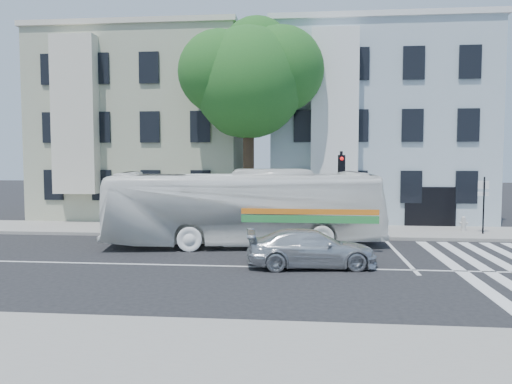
# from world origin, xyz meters

# --- Properties ---
(ground) EXTENTS (120.00, 120.00, 0.00)m
(ground) POSITION_xyz_m (0.00, 0.00, 0.00)
(ground) COLOR black
(ground) RESTS_ON ground
(sidewalk_far) EXTENTS (80.00, 4.00, 0.15)m
(sidewalk_far) POSITION_xyz_m (0.00, 8.00, 0.07)
(sidewalk_far) COLOR gray
(sidewalk_far) RESTS_ON ground
(sidewalk_near) EXTENTS (80.00, 4.00, 0.15)m
(sidewalk_near) POSITION_xyz_m (0.00, -8.00, 0.07)
(sidewalk_near) COLOR gray
(sidewalk_near) RESTS_ON ground
(building_left) EXTENTS (12.00, 10.00, 11.00)m
(building_left) POSITION_xyz_m (-7.00, 15.00, 5.50)
(building_left) COLOR #A5AB90
(building_left) RESTS_ON ground
(building_right) EXTENTS (12.00, 10.00, 11.00)m
(building_right) POSITION_xyz_m (7.00, 15.00, 5.50)
(building_right) COLOR #A3B6C2
(building_right) RESTS_ON ground
(street_tree) EXTENTS (7.30, 5.90, 11.10)m
(street_tree) POSITION_xyz_m (0.06, 8.74, 7.83)
(street_tree) COLOR #2D2116
(street_tree) RESTS_ON ground
(bus) EXTENTS (4.61, 11.94, 3.25)m
(bus) POSITION_xyz_m (0.32, 4.09, 1.62)
(bus) COLOR white
(bus) RESTS_ON ground
(sedan) EXTENTS (2.34, 4.62, 1.29)m
(sedan) POSITION_xyz_m (3.10, 0.18, 0.64)
(sedan) COLOR silver
(sedan) RESTS_ON ground
(hedge) EXTENTS (8.34, 3.42, 0.70)m
(hedge) POSITION_xyz_m (-1.91, 6.80, 0.50)
(hedge) COLOR #20611F
(hedge) RESTS_ON sidewalk_far
(traffic_signal) EXTENTS (0.41, 0.52, 4.02)m
(traffic_signal) POSITION_xyz_m (4.49, 5.94, 2.60)
(traffic_signal) COLOR black
(traffic_signal) RESTS_ON ground
(fire_hydrant) EXTENTS (0.39, 0.23, 0.70)m
(fire_hydrant) POSITION_xyz_m (10.66, 8.50, 0.51)
(fire_hydrant) COLOR #AEAFAA
(fire_hydrant) RESTS_ON sidewalk_far
(far_sign_pole) EXTENTS (0.48, 0.20, 2.69)m
(far_sign_pole) POSITION_xyz_m (11.22, 7.47, 1.84)
(far_sign_pole) COLOR black
(far_sign_pole) RESTS_ON sidewalk_far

